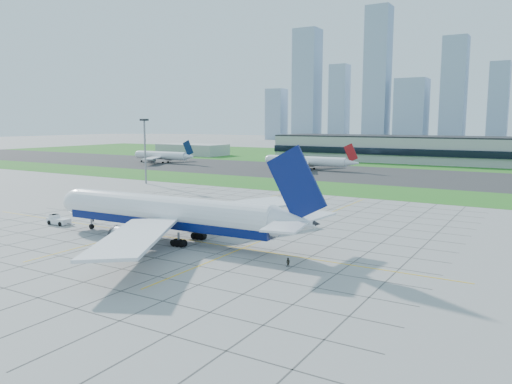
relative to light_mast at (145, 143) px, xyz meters
The scene contains 15 objects.
ground 96.89m from the light_mast, 42.88° to the right, with size 1400.00×1400.00×0.00m, color #9F9F99.
grass_median 76.07m from the light_mast, 19.65° to the left, with size 700.00×35.00×0.04m, color #257220.
asphalt_taxiway 107.52m from the light_mast, 48.81° to the left, with size 700.00×75.00×0.04m, color #383838.
grass_far 203.13m from the light_mast, 69.78° to the left, with size 700.00×145.00×0.04m, color #257220.
apron_markings 90.15m from the light_mast, 37.43° to the right, with size 120.00×130.00×0.03m.
terminal 198.37m from the light_mast, 56.29° to the left, with size 260.00×43.00×15.80m.
service_block 171.09m from the light_mast, 121.83° to the left, with size 50.00×25.00×8.00m, color #B7B7B2.
light_mast is the anchor object (origin of this frame).
city_skyline 461.11m from the light_mast, 82.33° to the left, with size 523.00×32.40×160.00m.
airliner 99.62m from the light_mast, 44.05° to the right, with size 65.13×65.92×20.49m.
pushback_tug 81.09m from the light_mast, 61.91° to the right, with size 8.36×3.13×2.31m.
crew_near 79.63m from the light_mast, 56.12° to the right, with size 0.57×0.38×1.57m, color black.
crew_far 126.25m from the light_mast, 35.97° to the right, with size 0.79×0.61×1.62m, color black.
distant_jet_0 100.96m from the light_mast, 127.71° to the left, with size 42.25×42.66×14.08m.
distant_jet_1 91.60m from the light_mast, 70.28° to the left, with size 49.17×42.66×14.08m.
Camera 1 is at (68.87, -82.06, 24.59)m, focal length 35.00 mm.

